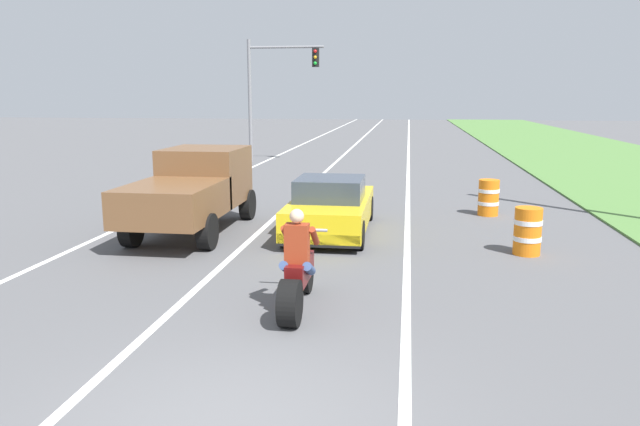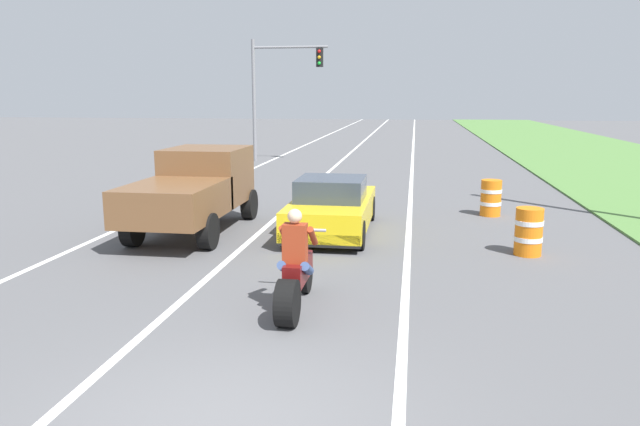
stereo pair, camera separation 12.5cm
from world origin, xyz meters
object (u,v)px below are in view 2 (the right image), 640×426
object	(u,v)px
motorcycle_with_rider	(295,275)
pickup_truck_left_lane_brown	(195,187)
sports_car_yellow	(332,207)
construction_barrel_nearest	(529,231)
construction_barrel_mid	(491,198)
traffic_light_mast_near	(276,82)

from	to	relation	value
motorcycle_with_rider	pickup_truck_left_lane_brown	xyz separation A→B (m)	(-3.49, 5.12, 0.51)
sports_car_yellow	construction_barrel_nearest	size ratio (longest dim) A/B	4.30
construction_barrel_nearest	construction_barrel_mid	world-z (taller)	same
construction_barrel_mid	construction_barrel_nearest	bearing A→B (deg)	-86.33
traffic_light_mast_near	construction_barrel_nearest	distance (m)	19.71
construction_barrel_nearest	motorcycle_with_rider	bearing A→B (deg)	-135.50
motorcycle_with_rider	traffic_light_mast_near	size ratio (longest dim) A/B	0.37
motorcycle_with_rider	construction_barrel_mid	distance (m)	9.18
pickup_truck_left_lane_brown	motorcycle_with_rider	bearing A→B (deg)	-55.73
pickup_truck_left_lane_brown	construction_barrel_mid	world-z (taller)	pickup_truck_left_lane_brown
sports_car_yellow	traffic_light_mast_near	size ratio (longest dim) A/B	0.72
traffic_light_mast_near	sports_car_yellow	bearing A→B (deg)	-72.42
motorcycle_with_rider	traffic_light_mast_near	bearing A→B (deg)	103.65
traffic_light_mast_near	construction_barrel_mid	size ratio (longest dim) A/B	6.00
pickup_truck_left_lane_brown	traffic_light_mast_near	xyz separation A→B (m)	(-1.64, 16.00, 2.83)
sports_car_yellow	construction_barrel_mid	world-z (taller)	sports_car_yellow
traffic_light_mast_near	construction_barrel_mid	world-z (taller)	traffic_light_mast_near
sports_car_yellow	construction_barrel_nearest	world-z (taller)	sports_car_yellow
traffic_light_mast_near	construction_barrel_mid	bearing A→B (deg)	-54.88
sports_car_yellow	pickup_truck_left_lane_brown	distance (m)	3.36
traffic_light_mast_near	pickup_truck_left_lane_brown	bearing A→B (deg)	-84.16
pickup_truck_left_lane_brown	construction_barrel_nearest	world-z (taller)	pickup_truck_left_lane_brown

